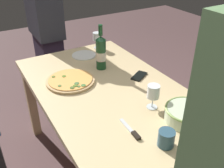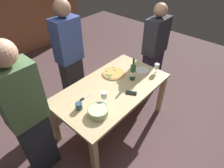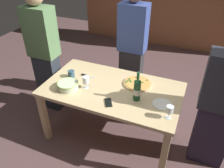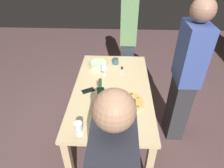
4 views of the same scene
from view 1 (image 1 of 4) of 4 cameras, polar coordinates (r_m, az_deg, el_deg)
name	(u,v)px [view 1 (image 1 of 4)]	position (r m, az deg, el deg)	size (l,w,h in m)	color
dining_table	(112,103)	(1.73, 0.00, -4.21)	(1.60, 0.90, 0.75)	#D6BA86
pizza	(70,80)	(1.80, -9.31, 0.78)	(0.34, 0.34, 0.03)	tan
serving_bowl	(187,114)	(1.46, 16.47, -6.41)	(0.25, 0.25, 0.08)	beige
wine_bottle	(101,52)	(1.91, -2.49, 7.12)	(0.08, 0.08, 0.34)	#1A4927
wine_glass_near_pizza	(153,93)	(1.49, 9.25, -1.96)	(0.07, 0.07, 0.15)	white
wine_glass_by_bottle	(97,37)	(2.30, -3.43, 10.51)	(0.07, 0.07, 0.14)	white
cup_amber	(166,138)	(1.28, 12.08, -11.86)	(0.08, 0.08, 0.09)	#305265
side_plate	(84,55)	(2.19, -6.33, 6.43)	(0.20, 0.20, 0.01)	white
cell_phone	(139,76)	(1.86, 6.12, 1.82)	(0.07, 0.14, 0.01)	black
pizza_knife	(132,132)	(1.35, 4.56, -10.59)	(0.19, 0.03, 0.02)	silver
person_host	(47,33)	(2.61, -14.49, 10.95)	(0.44, 0.24, 1.60)	#261E31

